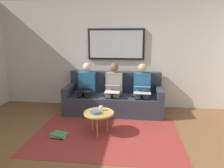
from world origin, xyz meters
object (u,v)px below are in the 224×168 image
object	(u,v)px
person_left	(142,87)
magazine_stack	(59,135)
coffee_table	(99,113)
framed_mirror	(116,44)
laptop_silver	(142,89)
person_middle	(114,87)
laptop_black	(84,88)
bowl	(95,112)
laptop_white	(113,88)
couch	(114,98)
cup	(101,108)
person_right	(87,86)

from	to	relation	value
person_left	magazine_stack	bearing A→B (deg)	42.88
coffee_table	magazine_stack	size ratio (longest dim) A/B	1.63
framed_mirror	laptop_silver	xyz separation A→B (m)	(-0.64, 0.71, -0.93)
framed_mirror	laptop_silver	distance (m)	1.33
person_middle	laptop_black	size ratio (longest dim) A/B	3.40
bowl	laptop_white	world-z (taller)	laptop_white
laptop_silver	couch	bearing A→B (deg)	-26.39
person_left	laptop_silver	xyz separation A→B (m)	(-0.00, 0.25, 0.02)
cup	laptop_white	size ratio (longest dim) A/B	0.25
person_left	laptop_white	world-z (taller)	person_left
magazine_stack	laptop_white	bearing A→B (deg)	-126.33
laptop_white	laptop_black	world-z (taller)	laptop_white
cup	laptop_silver	world-z (taller)	laptop_silver
coffee_table	laptop_silver	world-z (taller)	laptop_silver
person_left	magazine_stack	world-z (taller)	person_left
bowl	magazine_stack	distance (m)	0.76
magazine_stack	person_left	bearing A→B (deg)	-137.12
laptop_white	laptop_black	xyz separation A→B (m)	(0.64, 0.01, -0.00)
cup	laptop_black	world-z (taller)	laptop_black
coffee_table	framed_mirror	bearing A→B (deg)	-95.09
coffee_table	laptop_black	xyz separation A→B (m)	(0.50, -0.90, 0.24)
laptop_silver	magazine_stack	distance (m)	1.93
bowl	person_middle	xyz separation A→B (m)	(-0.19, -1.21, 0.18)
person_middle	person_right	xyz separation A→B (m)	(0.64, 0.00, 0.00)
laptop_black	cup	bearing A→B (deg)	122.86
couch	person_left	size ratio (longest dim) A/B	1.93
coffee_table	person_middle	distance (m)	1.18
laptop_silver	cup	bearing A→B (deg)	46.46
framed_mirror	laptop_white	world-z (taller)	framed_mirror
magazine_stack	person_right	bearing A→B (deg)	-97.61
laptop_silver	bowl	bearing A→B (deg)	49.05
coffee_table	laptop_white	size ratio (longest dim) A/B	1.50
bowl	laptop_white	bearing A→B (deg)	-101.21
person_right	person_middle	bearing A→B (deg)	180.00
laptop_silver	person_left	bearing A→B (deg)	-90.00
framed_mirror	magazine_stack	size ratio (longest dim) A/B	4.07
person_right	magazine_stack	bearing A→B (deg)	82.39
magazine_stack	cup	bearing A→B (deg)	-156.35
framed_mirror	coffee_table	xyz separation A→B (m)	(0.14, 1.61, -1.16)
framed_mirror	laptop_white	xyz separation A→B (m)	(0.00, 0.70, -0.92)
cup	person_right	size ratio (longest dim) A/B	0.08
person_right	laptop_silver	bearing A→B (deg)	169.00
cup	person_right	world-z (taller)	person_right
cup	bowl	size ratio (longest dim) A/B	0.49
couch	magazine_stack	xyz separation A→B (m)	(0.82, 1.43, -0.28)
coffee_table	person_middle	bearing A→B (deg)	-97.09
coffee_table	person_middle	xyz separation A→B (m)	(-0.14, -1.15, 0.22)
person_left	person_middle	world-z (taller)	same
laptop_black	couch	bearing A→B (deg)	-153.55
framed_mirror	coffee_table	bearing A→B (deg)	84.91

